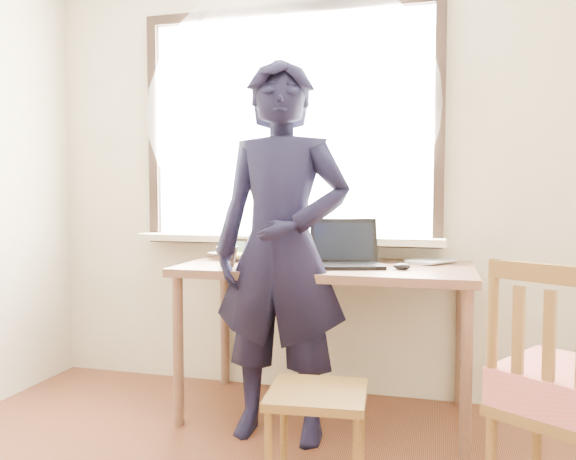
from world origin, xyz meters
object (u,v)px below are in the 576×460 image
(laptop, at_px, (346,255))
(work_chair, at_px, (317,405))
(mug_white, at_px, (302,251))
(side_chair, at_px, (570,393))
(desk, at_px, (326,280))
(mug_dark, at_px, (227,257))
(person, at_px, (282,251))

(laptop, relative_size, work_chair, 1.01)
(mug_white, distance_m, side_chair, 1.61)
(desk, relative_size, mug_white, 11.54)
(laptop, xyz_separation_m, mug_white, (-0.28, 0.19, -0.01))
(mug_dark, bearing_deg, laptop, 19.25)
(mug_white, distance_m, person, 0.48)
(mug_dark, bearing_deg, person, -14.89)
(work_chair, bearing_deg, mug_white, 107.23)
(side_chair, bearing_deg, work_chair, 173.40)
(laptop, distance_m, mug_white, 0.34)
(work_chair, bearing_deg, laptop, 90.18)
(mug_white, height_order, person, person)
(mug_dark, height_order, work_chair, mug_dark)
(person, bearing_deg, work_chair, -57.80)
(work_chair, xyz_separation_m, person, (-0.27, 0.43, 0.58))
(mug_dark, xyz_separation_m, work_chair, (0.59, -0.51, -0.53))
(laptop, distance_m, person, 0.40)
(mug_white, bearing_deg, desk, -43.67)
(desk, xyz_separation_m, person, (-0.16, -0.32, 0.19))
(mug_dark, xyz_separation_m, person, (0.32, -0.08, 0.05))
(laptop, bearing_deg, mug_dark, -160.75)
(work_chair, distance_m, person, 0.77)
(work_chair, xyz_separation_m, side_chair, (0.91, -0.11, 0.17))
(mug_dark, relative_size, person, 0.06)
(mug_dark, distance_m, work_chair, 0.94)
(work_chair, height_order, person, person)
(mug_dark, bearing_deg, desk, 26.40)
(laptop, relative_size, person, 0.23)
(mug_dark, relative_size, side_chair, 0.12)
(side_chair, bearing_deg, desk, 140.19)
(work_chair, height_order, side_chair, side_chair)
(side_chair, bearing_deg, mug_white, 139.62)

